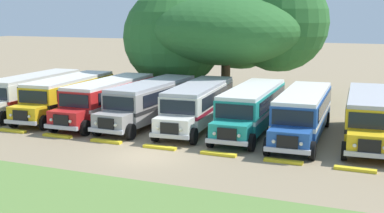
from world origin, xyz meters
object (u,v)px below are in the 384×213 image
parked_bus_slot_0 (33,91)px  parked_bus_slot_7 (369,114)px  parked_bus_slot_2 (109,98)px  parked_bus_slot_3 (151,100)px  parked_bus_slot_5 (252,107)px  parked_bus_slot_6 (303,112)px  parked_bus_slot_4 (198,103)px  parked_bus_slot_1 (68,94)px  broad_shade_tree (228,29)px

parked_bus_slot_0 → parked_bus_slot_7: 24.72m
parked_bus_slot_2 → parked_bus_slot_3: 3.31m
parked_bus_slot_5 → parked_bus_slot_6: bearing=80.5°
parked_bus_slot_6 → parked_bus_slot_7: bearing=98.7°
parked_bus_slot_0 → parked_bus_slot_4: bearing=87.8°
parked_bus_slot_1 → parked_bus_slot_3: 6.92m
parked_bus_slot_6 → broad_shade_tree: broad_shade_tree is taller
parked_bus_slot_4 → parked_bus_slot_6: size_ratio=1.01×
parked_bus_slot_3 → parked_bus_slot_7: bearing=93.4°
parked_bus_slot_5 → parked_bus_slot_6: (3.37, -0.44, 0.00)m
parked_bus_slot_3 → parked_bus_slot_5: same height
parked_bus_slot_1 → parked_bus_slot_4: bearing=87.7°
parked_bus_slot_3 → parked_bus_slot_5: bearing=93.2°
parked_bus_slot_2 → broad_shade_tree: broad_shade_tree is taller
parked_bus_slot_7 → parked_bus_slot_2: bearing=-91.1°
parked_bus_slot_2 → parked_bus_slot_5: same height
parked_bus_slot_6 → parked_bus_slot_4: bearing=-96.0°
parked_bus_slot_7 → parked_bus_slot_6: bearing=-82.6°
broad_shade_tree → parked_bus_slot_1: bearing=-129.9°
parked_bus_slot_4 → broad_shade_tree: broad_shade_tree is taller
parked_bus_slot_4 → parked_bus_slot_6: (7.12, -0.45, 0.00)m
parked_bus_slot_7 → parked_bus_slot_5: bearing=-91.2°
parked_bus_slot_0 → parked_bus_slot_4: (13.79, 0.20, 0.00)m
parked_bus_slot_3 → broad_shade_tree: broad_shade_tree is taller
parked_bus_slot_3 → parked_bus_slot_7: (14.38, 0.58, 0.00)m
parked_bus_slot_1 → parked_bus_slot_4: (10.37, 0.34, 0.00)m
parked_bus_slot_4 → parked_bus_slot_7: same height
parked_bus_slot_0 → parked_bus_slot_1: 3.42m
parked_bus_slot_7 → broad_shade_tree: 16.58m
parked_bus_slot_0 → parked_bus_slot_3: size_ratio=1.00×
parked_bus_slot_4 → parked_bus_slot_7: 10.93m
parked_bus_slot_2 → parked_bus_slot_7: size_ratio=0.99×
parked_bus_slot_1 → broad_shade_tree: 14.75m
parked_bus_slot_3 → parked_bus_slot_5: 7.21m
parked_bus_slot_0 → parked_bus_slot_4: 13.79m
parked_bus_slot_2 → parked_bus_slot_4: same height
parked_bus_slot_5 → broad_shade_tree: broad_shade_tree is taller
parked_bus_slot_0 → parked_bus_slot_6: (20.91, -0.24, 0.00)m
parked_bus_slot_4 → parked_bus_slot_0: bearing=-94.0°
parked_bus_slot_3 → broad_shade_tree: (2.07, 10.67, 4.64)m
parked_bus_slot_3 → parked_bus_slot_2: bearing=-84.9°
parked_bus_slot_1 → parked_bus_slot_6: (17.49, -0.11, 0.00)m
parked_bus_slot_0 → parked_bus_slot_7: bearing=88.2°
parked_bus_slot_3 → parked_bus_slot_6: (10.57, -0.17, 0.00)m
parked_bus_slot_3 → parked_bus_slot_1: bearing=-88.3°
parked_bus_slot_0 → parked_bus_slot_5: bearing=87.6°
parked_bus_slot_5 → parked_bus_slot_0: bearing=-91.5°
parked_bus_slot_2 → parked_bus_slot_3: bearing=92.9°
parked_bus_slot_1 → broad_shade_tree: bearing=135.9°
parked_bus_slot_2 → parked_bus_slot_3: size_ratio=1.00×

